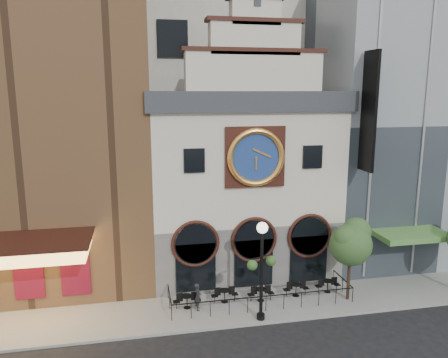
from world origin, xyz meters
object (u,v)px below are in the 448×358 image
object	(u,v)px
bistro_1	(225,295)
bistro_0	(187,300)
bistro_2	(261,294)
tree_left	(351,241)
bistro_3	(296,289)
lamppost	(262,260)
pedestrian	(198,297)
bistro_4	(328,285)

from	to	relation	value
bistro_1	bistro_0	bearing A→B (deg)	-172.91
bistro_2	tree_left	distance (m)	6.13
bistro_3	lamppost	world-z (taller)	lamppost
pedestrian	tree_left	size ratio (longest dim) A/B	0.32
bistro_2	pedestrian	xyz separation A→B (m)	(-3.79, -0.32, 0.33)
bistro_1	bistro_2	distance (m)	2.15
bistro_3	lamppost	xyz separation A→B (m)	(-2.86, -2.22, 2.94)
bistro_3	pedestrian	distance (m)	6.09
bistro_4	pedestrian	bearing A→B (deg)	-175.75
bistro_2	pedestrian	bearing A→B (deg)	-175.24
bistro_2	lamppost	bearing A→B (deg)	-106.17
bistro_0	bistro_3	xyz separation A→B (m)	(6.65, 0.21, 0.00)
bistro_3	lamppost	size ratio (longest dim) A/B	0.29
bistro_1	bistro_3	xyz separation A→B (m)	(4.40, -0.07, 0.00)
bistro_0	bistro_4	xyz separation A→B (m)	(8.74, 0.30, 0.00)
bistro_2	lamppost	distance (m)	3.62
bistro_4	lamppost	xyz separation A→B (m)	(-4.95, -2.32, 2.94)
pedestrian	lamppost	xyz separation A→B (m)	(3.21, -1.71, 2.61)
lamppost	bistro_0	bearing A→B (deg)	133.78
bistro_1	bistro_4	bearing A→B (deg)	0.15
bistro_3	tree_left	distance (m)	4.41
pedestrian	lamppost	size ratio (longest dim) A/B	0.29
bistro_2	bistro_3	world-z (taller)	same
bistro_3	pedestrian	xyz separation A→B (m)	(-6.06, -0.51, 0.33)
bistro_0	bistro_4	world-z (taller)	same
bistro_2	bistro_4	size ratio (longest dim) A/B	1.00
bistro_0	bistro_1	size ratio (longest dim) A/B	1.00
bistro_0	bistro_4	bearing A→B (deg)	1.95
bistro_3	lamppost	bearing A→B (deg)	-142.11
bistro_2	bistro_3	xyz separation A→B (m)	(2.27, 0.20, 0.00)
bistro_4	lamppost	size ratio (longest dim) A/B	0.29
bistro_3	bistro_1	bearing A→B (deg)	179.04
bistro_4	bistro_3	bearing A→B (deg)	-177.51
bistro_1	bistro_2	xyz separation A→B (m)	(2.13, -0.27, 0.00)
lamppost	tree_left	xyz separation A→B (m)	(5.80, 1.28, 0.21)
lamppost	pedestrian	bearing A→B (deg)	133.72
lamppost	bistro_2	bearing A→B (deg)	55.62
bistro_3	tree_left	world-z (taller)	tree_left
bistro_1	tree_left	size ratio (longest dim) A/B	0.32
bistro_3	bistro_4	distance (m)	2.09
bistro_1	tree_left	distance (m)	8.05
bistro_1	bistro_3	distance (m)	4.40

